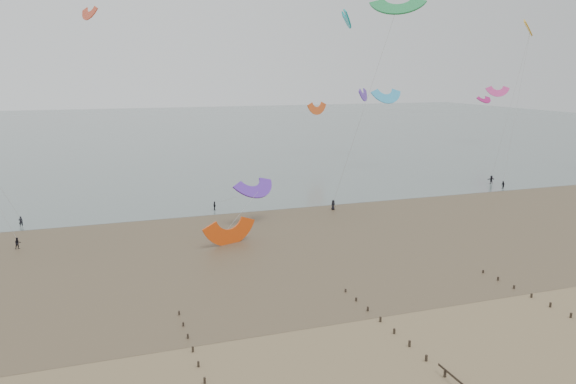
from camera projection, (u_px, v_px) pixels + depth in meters
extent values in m
plane|color=brown|center=(362.00, 348.00, 48.66)|extent=(500.00, 500.00, 0.00)
plane|color=#475654|center=(146.00, 130.00, 233.38)|extent=(500.00, 500.00, 0.00)
plane|color=#473A28|center=(253.00, 238.00, 80.98)|extent=(500.00, 500.00, 0.00)
ellipsoid|color=slate|center=(130.00, 284.00, 63.19)|extent=(23.60, 14.36, 0.01)
ellipsoid|color=slate|center=(322.00, 225.00, 87.61)|extent=(33.64, 18.32, 0.01)
ellipsoid|color=slate|center=(529.00, 220.00, 90.83)|extent=(19.65, 13.67, 0.01)
cube|color=black|center=(205.00, 381.00, 43.04)|extent=(0.16, 0.16, 0.59)
cube|color=black|center=(198.00, 364.00, 45.47)|extent=(0.16, 0.16, 0.57)
cube|color=black|center=(193.00, 350.00, 47.90)|extent=(0.16, 0.16, 0.54)
cube|color=black|center=(188.00, 336.00, 50.34)|extent=(0.16, 0.16, 0.51)
cube|color=black|center=(183.00, 324.00, 52.77)|extent=(0.16, 0.16, 0.48)
cube|color=black|center=(179.00, 313.00, 55.20)|extent=(0.16, 0.16, 0.45)
cube|color=black|center=(445.00, 374.00, 43.95)|extent=(0.16, 0.16, 0.65)
cube|color=black|center=(426.00, 358.00, 46.39)|extent=(0.16, 0.16, 0.62)
cube|color=black|center=(409.00, 344.00, 48.82)|extent=(0.16, 0.16, 0.59)
cube|color=black|center=(394.00, 331.00, 51.25)|extent=(0.16, 0.16, 0.57)
cube|color=black|center=(380.00, 320.00, 53.69)|extent=(0.16, 0.16, 0.54)
cube|color=black|center=(368.00, 309.00, 56.12)|extent=(0.16, 0.16, 0.51)
cube|color=black|center=(356.00, 300.00, 58.56)|extent=(0.16, 0.16, 0.48)
cube|color=black|center=(346.00, 291.00, 60.99)|extent=(0.16, 0.16, 0.45)
cube|color=black|center=(571.00, 315.00, 54.61)|extent=(0.16, 0.16, 0.59)
cube|color=black|center=(550.00, 305.00, 57.04)|extent=(0.16, 0.16, 0.57)
cube|color=black|center=(532.00, 296.00, 59.47)|extent=(0.16, 0.16, 0.54)
cube|color=black|center=(514.00, 287.00, 61.91)|extent=(0.16, 0.16, 0.51)
cube|color=black|center=(498.00, 279.00, 64.34)|extent=(0.16, 0.16, 0.48)
cube|color=black|center=(483.00, 272.00, 66.77)|extent=(0.16, 0.16, 0.45)
imported|color=black|center=(491.00, 180.00, 120.04)|extent=(1.76, 0.75, 1.84)
imported|color=black|center=(503.00, 185.00, 115.02)|extent=(0.69, 0.84, 1.60)
imported|color=black|center=(224.00, 237.00, 78.62)|extent=(1.14, 1.18, 1.62)
imported|color=black|center=(333.00, 205.00, 97.40)|extent=(0.87, 1.01, 1.74)
imported|color=black|center=(215.00, 206.00, 97.08)|extent=(0.52, 0.97, 1.57)
imported|color=black|center=(21.00, 221.00, 86.75)|extent=(0.67, 0.50, 1.66)
imported|color=black|center=(18.00, 243.00, 75.76)|extent=(0.94, 0.84, 1.61)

